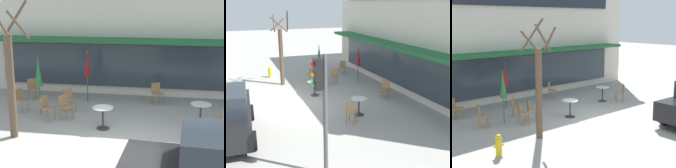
{
  "view_description": "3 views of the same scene",
  "coord_description": "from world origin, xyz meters",
  "views": [
    {
      "loc": [
        1.53,
        -9.13,
        4.19
      ],
      "look_at": [
        -0.64,
        2.67,
        1.29
      ],
      "focal_mm": 55.0,
      "sensor_mm": 36.0,
      "label": 1
    },
    {
      "loc": [
        12.66,
        -2.3,
        4.61
      ],
      "look_at": [
        0.78,
        2.26,
        0.95
      ],
      "focal_mm": 45.0,
      "sensor_mm": 36.0,
      "label": 2
    },
    {
      "loc": [
        -10.64,
        -8.96,
        4.21
      ],
      "look_at": [
        -0.3,
        2.44,
        1.28
      ],
      "focal_mm": 55.0,
      "sensor_mm": 36.0,
      "label": 3
    }
  ],
  "objects": [
    {
      "name": "ground_plane",
      "position": [
        0.0,
        0.0,
        0.0
      ],
      "size": [
        80.0,
        80.0,
        0.0
      ],
      "primitive_type": "plane",
      "color": "#9E9B93"
    },
    {
      "name": "building_facade",
      "position": [
        0.0,
        9.97,
        3.75
      ],
      "size": [
        16.13,
        9.1,
        7.49
      ],
      "color": "beige",
      "rests_on": "ground"
    },
    {
      "name": "cafe_table_near_wall",
      "position": [
        2.51,
        2.55,
        0.52
      ],
      "size": [
        0.7,
        0.7,
        0.76
      ],
      "color": "#333338",
      "rests_on": "ground"
    },
    {
      "name": "cafe_table_streetside",
      "position": [
        -0.74,
        1.55,
        0.52
      ],
      "size": [
        0.7,
        0.7,
        0.76
      ],
      "color": "#333338",
      "rests_on": "ground"
    },
    {
      "name": "patio_umbrella_green_folded",
      "position": [
        -2.05,
        4.62,
        1.63
      ],
      "size": [
        0.28,
        0.28,
        2.2
      ],
      "color": "#4C4C51",
      "rests_on": "ground"
    },
    {
      "name": "patio_umbrella_cream_folded",
      "position": [
        -3.41,
        2.64,
        1.63
      ],
      "size": [
        0.28,
        0.28,
        2.2
      ],
      "color": "#4C4C51",
      "rests_on": "ground"
    },
    {
      "name": "cafe_chair_0",
      "position": [
        -4.31,
        2.84,
        0.53
      ],
      "size": [
        0.51,
        0.51,
        0.89
      ],
      "color": "#9E754C",
      "rests_on": "ground"
    },
    {
      "name": "cafe_chair_1",
      "position": [
        -2.31,
        2.29,
        0.53
      ],
      "size": [
        0.53,
        0.53,
        0.89
      ],
      "color": "#9E754C",
      "rests_on": "ground"
    },
    {
      "name": "cafe_chair_2",
      "position": [
        3.2,
        1.89,
        0.53
      ],
      "size": [
        0.57,
        0.57,
        0.89
      ],
      "color": "#9E754C",
      "rests_on": "ground"
    },
    {
      "name": "cafe_chair_3",
      "position": [
        -2.94,
        2.07,
        0.53
      ],
      "size": [
        0.48,
        0.48,
        0.89
      ],
      "color": "#9E754C",
      "rests_on": "ground"
    },
    {
      "name": "cafe_chair_4",
      "position": [
        0.88,
        4.77,
        0.53
      ],
      "size": [
        0.56,
        0.56,
        0.89
      ],
      "color": "#9E754C",
      "rests_on": "ground"
    },
    {
      "name": "cafe_chair_5",
      "position": [
        -2.46,
        3.23,
        0.53
      ],
      "size": [
        0.57,
        0.57,
        0.89
      ],
      "color": "#9E754C",
      "rests_on": "ground"
    },
    {
      "name": "cafe_chair_6",
      "position": [
        -4.53,
        4.62,
        0.53
      ],
      "size": [
        0.56,
        0.56,
        0.89
      ],
      "color": "#9E754C",
      "rests_on": "ground"
    },
    {
      "name": "street_tree",
      "position": [
        -3.37,
        0.37,
        1.88
      ],
      "size": [
        1.09,
        1.11,
        4.25
      ],
      "color": "brown",
      "rests_on": "ground"
    }
  ]
}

